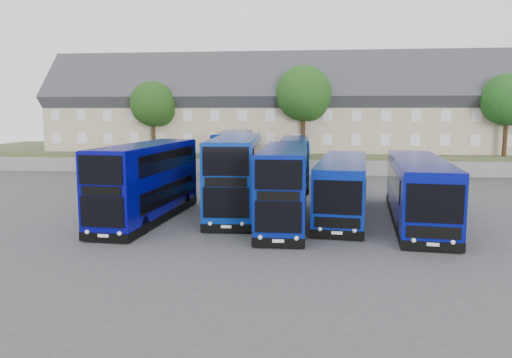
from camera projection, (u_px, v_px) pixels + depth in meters
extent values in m
plane|color=#404045|center=(258.00, 227.00, 27.82)|extent=(120.00, 120.00, 0.00)
cube|color=slate|center=(283.00, 167.00, 51.36)|extent=(70.00, 0.40, 1.50)
cube|color=#4A502D|center=(288.00, 156.00, 61.18)|extent=(80.00, 20.00, 2.00)
cube|color=tan|center=(85.00, 124.00, 59.33)|extent=(6.00, 8.00, 6.00)
cube|color=#38383D|center=(84.00, 98.00, 58.93)|extent=(6.00, 10.40, 10.40)
cube|color=brown|center=(94.00, 65.00, 58.26)|extent=(0.60, 0.90, 1.40)
cube|color=tan|center=(134.00, 124.00, 58.68)|extent=(6.00, 8.00, 6.00)
cube|color=#38383D|center=(133.00, 98.00, 58.28)|extent=(6.00, 10.40, 10.40)
cube|color=brown|center=(144.00, 64.00, 57.60)|extent=(0.60, 0.90, 1.40)
cube|color=tan|center=(183.00, 124.00, 58.02)|extent=(6.00, 8.00, 6.00)
cube|color=#38383D|center=(183.00, 98.00, 57.62)|extent=(6.00, 10.40, 10.40)
cube|color=brown|center=(195.00, 64.00, 56.94)|extent=(0.60, 0.90, 1.40)
cube|color=tan|center=(234.00, 124.00, 57.36)|extent=(6.00, 8.00, 6.00)
cube|color=#38383D|center=(234.00, 98.00, 56.96)|extent=(6.00, 10.40, 10.40)
cube|color=brown|center=(247.00, 63.00, 56.28)|extent=(0.60, 0.90, 1.40)
cube|color=tan|center=(286.00, 124.00, 56.70)|extent=(6.00, 8.00, 6.00)
cube|color=#38383D|center=(287.00, 97.00, 56.30)|extent=(6.00, 10.40, 10.40)
cube|color=brown|center=(300.00, 63.00, 55.62)|extent=(0.60, 0.90, 1.40)
cube|color=tan|center=(340.00, 124.00, 56.04)|extent=(6.00, 8.00, 6.00)
cube|color=#38383D|center=(340.00, 97.00, 55.64)|extent=(6.00, 10.40, 10.40)
cube|color=brown|center=(355.00, 62.00, 54.97)|extent=(0.60, 0.90, 1.40)
cube|color=tan|center=(394.00, 124.00, 55.39)|extent=(6.00, 8.00, 6.00)
cube|color=#38383D|center=(395.00, 97.00, 54.99)|extent=(6.00, 10.40, 10.40)
cube|color=brown|center=(411.00, 61.00, 54.31)|extent=(0.60, 0.90, 1.40)
cube|color=tan|center=(450.00, 125.00, 54.73)|extent=(6.00, 8.00, 6.00)
cube|color=#38383D|center=(452.00, 97.00, 54.33)|extent=(6.00, 10.40, 10.40)
cube|color=brown|center=(468.00, 61.00, 53.65)|extent=(0.60, 0.90, 1.40)
cube|color=tan|center=(507.00, 125.00, 54.07)|extent=(6.00, 8.00, 6.00)
cube|color=#38383D|center=(509.00, 97.00, 53.67)|extent=(6.00, 10.40, 10.40)
cube|color=#060678|center=(147.00, 179.00, 29.49)|extent=(3.32, 11.37, 4.14)
cube|color=black|center=(148.00, 215.00, 29.78)|extent=(3.36, 11.41, 0.45)
cube|color=black|center=(102.00, 212.00, 24.11)|extent=(2.25, 0.21, 1.53)
cube|color=black|center=(100.00, 170.00, 23.83)|extent=(2.25, 0.21, 1.43)
cylinder|color=black|center=(103.00, 223.00, 26.63)|extent=(0.37, 1.02, 1.00)
cube|color=#082D99|center=(236.00, 172.00, 31.84)|extent=(3.45, 12.07, 4.42)
cube|color=black|center=(236.00, 207.00, 32.14)|extent=(3.49, 12.11, 0.45)
cube|color=black|center=(226.00, 203.00, 26.03)|extent=(2.41, 0.21, 1.63)
cube|color=black|center=(226.00, 161.00, 25.74)|extent=(2.41, 0.21, 1.52)
cylinder|color=black|center=(209.00, 216.00, 28.45)|extent=(0.36, 1.02, 1.00)
cube|color=navy|center=(284.00, 183.00, 28.42)|extent=(2.56, 10.92, 4.01)
cube|color=black|center=(284.00, 218.00, 28.70)|extent=(2.60, 10.96, 0.45)
cube|color=black|center=(278.00, 217.00, 23.13)|extent=(2.18, 0.08, 1.49)
cube|color=black|center=(279.00, 175.00, 22.86)|extent=(2.18, 0.08, 1.39)
cylinder|color=black|center=(260.00, 227.00, 25.58)|extent=(0.31, 1.00, 1.00)
cube|color=navy|center=(234.00, 156.00, 44.00)|extent=(3.33, 11.66, 4.26)
cube|color=black|center=(234.00, 181.00, 44.29)|extent=(3.38, 11.70, 0.45)
cube|color=black|center=(227.00, 174.00, 38.38)|extent=(2.32, 0.20, 1.57)
cube|color=black|center=(227.00, 147.00, 38.10)|extent=(2.32, 0.20, 1.47)
cylinder|color=black|center=(216.00, 184.00, 40.80)|extent=(0.36, 1.02, 1.00)
cube|color=navy|center=(295.00, 160.00, 43.28)|extent=(2.54, 10.34, 3.77)
cube|color=black|center=(295.00, 182.00, 43.54)|extent=(2.58, 10.38, 0.45)
cube|color=black|center=(294.00, 177.00, 38.28)|extent=(2.04, 0.10, 1.40)
cube|color=black|center=(294.00, 152.00, 38.03)|extent=(2.04, 0.10, 1.31)
cylinder|color=black|center=(281.00, 185.00, 40.70)|extent=(0.32, 1.01, 1.00)
cube|color=#082194|center=(343.00, 184.00, 30.88)|extent=(3.93, 13.00, 3.17)
cube|color=black|center=(342.00, 210.00, 31.09)|extent=(3.97, 13.04, 0.45)
cube|color=black|center=(338.00, 198.00, 24.61)|extent=(2.36, 0.30, 1.71)
cylinder|color=black|center=(317.00, 220.00, 27.24)|extent=(0.40, 1.02, 1.00)
cube|color=#070E83|center=(418.00, 188.00, 28.97)|extent=(4.04, 13.59, 3.33)
cube|color=black|center=(417.00, 217.00, 29.20)|extent=(4.08, 13.63, 0.45)
cube|color=black|center=(435.00, 204.00, 22.41)|extent=(2.48, 0.29, 1.78)
cylinder|color=black|center=(401.00, 230.00, 25.07)|extent=(0.39, 1.02, 1.00)
cylinder|color=#382314|center=(153.00, 135.00, 53.46)|extent=(0.44, 0.44, 3.75)
sphere|color=#1E3A0F|center=(153.00, 104.00, 53.01)|extent=(4.80, 4.80, 4.80)
sphere|color=#1E3A0F|center=(159.00, 111.00, 53.44)|extent=(3.30, 3.30, 3.30)
cylinder|color=#382314|center=(303.00, 132.00, 52.15)|extent=(0.44, 0.44, 4.50)
sphere|color=#163F11|center=(304.00, 93.00, 51.61)|extent=(5.76, 5.76, 5.76)
sphere|color=#163F11|center=(309.00, 102.00, 52.06)|extent=(3.96, 3.96, 3.96)
cylinder|color=#382314|center=(505.00, 136.00, 49.50)|extent=(0.44, 0.44, 4.00)
sphere|color=#0F3A12|center=(508.00, 99.00, 49.02)|extent=(5.12, 5.12, 5.12)
sphere|color=#0F3A12|center=(512.00, 108.00, 49.45)|extent=(3.52, 3.52, 3.52)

